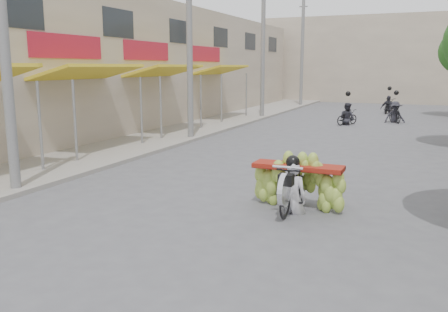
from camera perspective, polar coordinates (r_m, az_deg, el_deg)
ground at (r=6.74m, az=-10.09°, el=-15.22°), size 120.00×120.00×0.00m
sidewalk_left at (r=22.75m, az=-4.15°, el=3.44°), size 4.00×60.00×0.12m
shophouse_row_left at (r=24.45m, az=-15.99°, el=10.47°), size 9.77×40.00×6.00m
far_building at (r=43.16m, az=19.11°, el=10.89°), size 20.00×6.00×7.00m
utility_pole_near at (r=11.96m, az=-25.17°, el=15.00°), size 0.60×0.24×8.00m
utility_pole_mid at (r=19.20m, az=-4.18°, el=13.97°), size 0.60×0.24×8.00m
utility_pole_far at (r=27.49m, az=4.70°, el=12.97°), size 0.60×0.24×8.00m
utility_pole_back at (r=36.13m, az=9.38°, el=12.31°), size 0.60×0.24×8.00m
banana_motorbike at (r=9.81m, az=8.55°, el=-2.71°), size 2.20×1.86×1.98m
bg_motorbike_a at (r=24.95m, az=14.61°, el=5.45°), size 1.15×1.47×1.95m
bg_motorbike_b at (r=26.64m, az=19.92°, el=5.59°), size 1.19×1.76×1.95m
bg_motorbike_c at (r=31.83m, az=19.21°, el=6.27°), size 1.05×1.73×1.95m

